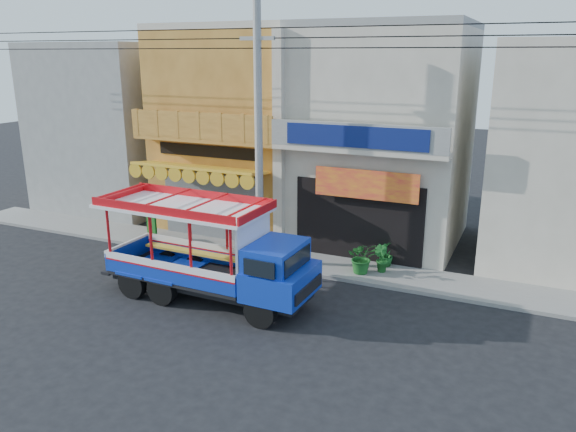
{
  "coord_description": "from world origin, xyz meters",
  "views": [
    {
      "loc": [
        7.47,
        -13.14,
        7.14
      ],
      "look_at": [
        0.42,
        2.5,
        2.16
      ],
      "focal_mm": 35.0,
      "sensor_mm": 36.0,
      "label": 1
    }
  ],
  "objects_px": {
    "songthaew_truck": "(221,256)",
    "potted_plant_c": "(386,254)",
    "potted_plant_a": "(362,257)",
    "potted_plant_b": "(381,259)",
    "green_sign": "(152,229)",
    "utility_pole": "(262,121)"
  },
  "relations": [
    {
      "from": "green_sign",
      "to": "potted_plant_c",
      "type": "bearing_deg",
      "value": 6.02
    },
    {
      "from": "songthaew_truck",
      "to": "potted_plant_c",
      "type": "xyz_separation_m",
      "value": [
        3.71,
        4.66,
        -0.93
      ]
    },
    {
      "from": "utility_pole",
      "to": "potted_plant_b",
      "type": "relative_size",
      "value": 31.34
    },
    {
      "from": "potted_plant_a",
      "to": "potted_plant_b",
      "type": "height_order",
      "value": "potted_plant_a"
    },
    {
      "from": "potted_plant_a",
      "to": "potted_plant_b",
      "type": "xyz_separation_m",
      "value": [
        0.54,
        0.38,
        -0.1
      ]
    },
    {
      "from": "green_sign",
      "to": "potted_plant_a",
      "type": "bearing_deg",
      "value": 0.03
    },
    {
      "from": "green_sign",
      "to": "potted_plant_c",
      "type": "xyz_separation_m",
      "value": [
        9.09,
        0.96,
        0.03
      ]
    },
    {
      "from": "utility_pole",
      "to": "potted_plant_c",
      "type": "height_order",
      "value": "utility_pole"
    },
    {
      "from": "potted_plant_b",
      "to": "songthaew_truck",
      "type": "bearing_deg",
      "value": 73.2
    },
    {
      "from": "potted_plant_b",
      "to": "potted_plant_c",
      "type": "relative_size",
      "value": 1.03
    },
    {
      "from": "potted_plant_a",
      "to": "utility_pole",
      "type": "bearing_deg",
      "value": 162.9
    },
    {
      "from": "potted_plant_a",
      "to": "potted_plant_c",
      "type": "xyz_separation_m",
      "value": [
        0.55,
        0.95,
        -0.11
      ]
    },
    {
      "from": "songthaew_truck",
      "to": "green_sign",
      "type": "height_order",
      "value": "songthaew_truck"
    },
    {
      "from": "songthaew_truck",
      "to": "potted_plant_c",
      "type": "height_order",
      "value": "songthaew_truck"
    },
    {
      "from": "utility_pole",
      "to": "songthaew_truck",
      "type": "xyz_separation_m",
      "value": [
        0.25,
        -3.26,
        -3.55
      ]
    },
    {
      "from": "songthaew_truck",
      "to": "potted_plant_b",
      "type": "distance_m",
      "value": 5.59
    },
    {
      "from": "potted_plant_c",
      "to": "potted_plant_a",
      "type": "bearing_deg",
      "value": -33.52
    },
    {
      "from": "green_sign",
      "to": "potted_plant_b",
      "type": "relative_size",
      "value": 1.07
    },
    {
      "from": "green_sign",
      "to": "potted_plant_b",
      "type": "distance_m",
      "value": 9.08
    },
    {
      "from": "songthaew_truck",
      "to": "potted_plant_a",
      "type": "height_order",
      "value": "songthaew_truck"
    },
    {
      "from": "potted_plant_a",
      "to": "potted_plant_b",
      "type": "bearing_deg",
      "value": 10.65
    },
    {
      "from": "songthaew_truck",
      "to": "potted_plant_b",
      "type": "xyz_separation_m",
      "value": [
        3.69,
        4.09,
        -0.92
      ]
    }
  ]
}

